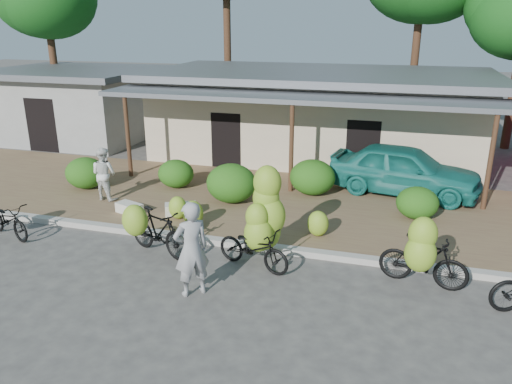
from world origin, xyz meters
The scene contains 22 objects.
ground centered at (0.00, 0.00, 0.00)m, with size 100.00×100.00×0.00m, color #44423F.
sidewalk centered at (0.00, 5.00, 0.06)m, with size 60.00×6.00×0.12m, color olive.
curb centered at (0.00, 2.00, 0.07)m, with size 60.00×0.25×0.15m, color #A8A399.
shop_main centered at (0.00, 10.93, 1.72)m, with size 13.00×8.50×3.35m.
shop_grey centered at (-11.00, 10.99, 1.62)m, with size 7.00×6.00×3.15m.
hedge_0 centered at (-6.30, 4.56, 0.62)m, with size 1.27×1.15×0.99m, color #145112.
hedge_1 centered at (-3.59, 5.45, 0.57)m, with size 1.15×1.03×0.90m, color #145112.
hedge_2 centered at (-1.45, 4.65, 0.69)m, with size 1.47×1.32×1.14m, color #145112.
hedge_3 centered at (0.70, 5.99, 0.66)m, with size 1.39×1.25×1.08m, color #145112.
hedge_4 centered at (3.76, 4.83, 0.56)m, with size 1.12×1.01×0.87m, color #145112.
bike_far_left centered at (-6.16, 0.87, 0.53)m, with size 1.82×1.42×1.29m.
bike_left centered at (-2.06, 1.04, 0.64)m, with size 1.92×1.43×1.42m.
bike_center centered at (0.36, 1.37, 0.86)m, with size 1.90×1.41×2.23m.
bike_right centered at (3.80, 1.16, 0.72)m, with size 1.86×1.31×1.73m.
loose_banana_a centered at (-2.41, 3.00, 0.43)m, with size 0.50×0.43×0.63m, color #A5BF2F.
loose_banana_b centered at (-1.83, 2.66, 0.46)m, with size 0.55×0.47×0.69m, color #A5BF2F.
loose_banana_c centered at (1.40, 2.93, 0.45)m, with size 0.52×0.44×0.65m, color #A5BF2F.
sack_near centered at (-2.48, 3.32, 0.27)m, with size 0.85×0.40×0.30m, color beige.
sack_far centered at (-3.88, 3.00, 0.26)m, with size 0.75×0.38×0.28m, color beige.
vendor centered at (-0.56, -0.32, 0.98)m, with size 0.72×0.47×1.97m, color #949494.
bystander centered at (-5.13, 3.81, 0.91)m, with size 0.77×0.60×1.59m, color silver.
teal_van centered at (3.37, 6.83, 0.89)m, with size 1.81×4.49×1.53m, color #1A756B.
Camera 1 is at (3.11, -8.41, 5.22)m, focal length 35.00 mm.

